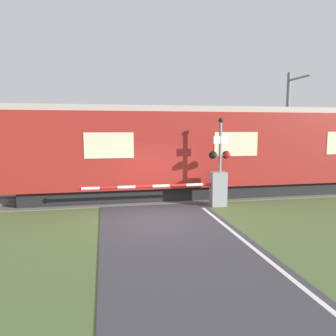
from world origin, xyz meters
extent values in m
plane|color=#4C6033|center=(0.00, 0.00, 0.00)|extent=(80.00, 80.00, 0.00)
cube|color=#666056|center=(0.00, 3.47, 0.01)|extent=(36.00, 3.20, 0.03)
cube|color=#595451|center=(0.00, 2.75, 0.08)|extent=(36.00, 0.08, 0.10)
cube|color=#595451|center=(0.00, 4.19, 0.08)|extent=(36.00, 0.08, 0.10)
cube|color=black|center=(3.50, 3.47, 0.30)|extent=(17.24, 2.40, 0.60)
cube|color=maroon|center=(3.50, 3.47, 2.14)|extent=(18.74, 2.83, 3.08)
cube|color=#ADA89E|center=(3.50, 3.47, 3.80)|extent=(18.36, 2.60, 0.24)
cube|color=beige|center=(3.50, 2.05, 2.37)|extent=(1.87, 0.02, 0.98)
cube|color=beige|center=(-1.65, 2.05, 2.37)|extent=(1.87, 0.02, 0.98)
cube|color=gray|center=(2.49, 1.30, 0.67)|extent=(0.60, 0.44, 1.34)
cylinder|color=gray|center=(2.49, 1.30, 0.87)|extent=(0.16, 0.16, 0.18)
cylinder|color=red|center=(2.16, 1.30, 0.87)|extent=(0.65, 0.11, 0.11)
cylinder|color=white|center=(1.52, 1.30, 0.87)|extent=(0.65, 0.11, 0.11)
cylinder|color=red|center=(0.87, 1.30, 0.87)|extent=(0.65, 0.11, 0.11)
cylinder|color=white|center=(0.23, 1.30, 0.87)|extent=(0.65, 0.11, 0.11)
cylinder|color=red|center=(-0.42, 1.30, 0.87)|extent=(0.65, 0.11, 0.11)
cylinder|color=white|center=(-1.07, 1.30, 0.87)|extent=(0.65, 0.11, 0.11)
cylinder|color=red|center=(-1.71, 1.30, 0.87)|extent=(0.65, 0.11, 0.11)
cylinder|color=white|center=(-2.36, 1.30, 0.87)|extent=(0.65, 0.11, 0.11)
cylinder|color=red|center=(-2.68, 1.30, 0.87)|extent=(0.20, 0.02, 0.20)
cylinder|color=gray|center=(2.52, 1.25, 1.61)|extent=(0.11, 0.11, 3.23)
cube|color=gray|center=(2.52, 1.25, 2.00)|extent=(0.66, 0.07, 0.07)
sphere|color=black|center=(2.25, 1.20, 2.00)|extent=(0.24, 0.24, 0.24)
sphere|color=red|center=(2.79, 1.20, 2.00)|extent=(0.24, 0.24, 0.24)
cylinder|color=black|center=(2.25, 1.31, 2.00)|extent=(0.30, 0.06, 0.30)
cylinder|color=black|center=(2.79, 1.31, 2.00)|extent=(0.30, 0.06, 0.30)
cube|color=white|center=(2.52, 1.21, 2.58)|extent=(0.57, 0.02, 0.29)
sphere|color=black|center=(2.52, 1.25, 3.33)|extent=(0.18, 0.18, 0.18)
cylinder|color=slate|center=(7.77, 5.37, 2.95)|extent=(0.20, 0.20, 5.90)
cube|color=slate|center=(7.77, 4.47, 5.50)|extent=(0.10, 1.80, 0.08)
camera|label=1|loc=(-1.87, -10.62, 3.04)|focal=35.00mm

